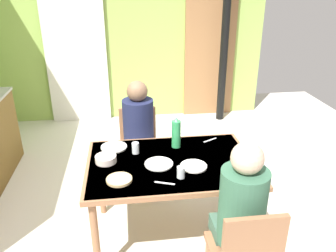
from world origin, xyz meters
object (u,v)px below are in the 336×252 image
(person_near_diner, at_px, (242,204))
(person_far_diner, at_px, (138,125))
(water_bottle_green_near, at_px, (176,133))
(dining_table, at_px, (170,169))
(serving_bowl_center, at_px, (106,159))
(chair_far_diner, at_px, (139,145))

(person_near_diner, height_order, person_far_diner, same)
(person_far_diner, relative_size, water_bottle_green_near, 2.77)
(dining_table, xyz_separation_m, serving_bowl_center, (-0.52, 0.07, 0.10))
(serving_bowl_center, bearing_deg, dining_table, -7.27)
(dining_table, relative_size, chair_far_diner, 1.55)
(serving_bowl_center, bearing_deg, water_bottle_green_near, 17.93)
(person_near_diner, bearing_deg, serving_bowl_center, 139.69)
(chair_far_diner, distance_m, serving_bowl_center, 0.85)
(dining_table, height_order, person_far_diner, person_far_diner)
(dining_table, relative_size, person_near_diner, 1.75)
(dining_table, bearing_deg, chair_far_diner, 105.20)
(person_far_diner, height_order, serving_bowl_center, person_far_diner)
(chair_far_diner, relative_size, serving_bowl_center, 5.12)
(dining_table, bearing_deg, water_bottle_green_near, 71.74)
(chair_far_diner, distance_m, person_near_diner, 1.62)
(chair_far_diner, bearing_deg, person_near_diner, 111.30)
(water_bottle_green_near, bearing_deg, serving_bowl_center, -162.07)
(person_far_diner, bearing_deg, serving_bowl_center, 64.27)
(chair_far_diner, distance_m, person_far_diner, 0.31)
(dining_table, height_order, water_bottle_green_near, water_bottle_green_near)
(dining_table, distance_m, water_bottle_green_near, 0.34)
(person_near_diner, relative_size, serving_bowl_center, 4.53)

